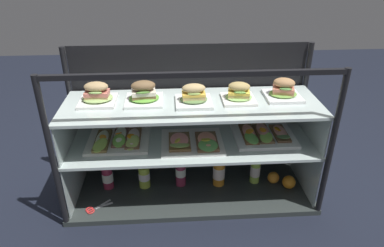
% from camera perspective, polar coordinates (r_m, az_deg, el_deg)
% --- Properties ---
extents(ground_plane, '(6.00, 6.00, 0.02)m').
position_cam_1_polar(ground_plane, '(2.17, 0.00, -11.54)').
color(ground_plane, black).
rests_on(ground_plane, ground).
extents(case_base_deck, '(1.41, 0.47, 0.03)m').
position_cam_1_polar(case_base_deck, '(2.16, 0.00, -11.01)').
color(case_base_deck, '#2F3534').
rests_on(case_base_deck, ground).
extents(case_frame, '(1.41, 0.47, 0.86)m').
position_cam_1_polar(case_frame, '(2.04, -0.27, 1.52)').
color(case_frame, black).
rests_on(case_frame, ground).
extents(riser_lower_tier, '(1.35, 0.41, 0.31)m').
position_cam_1_polar(riser_lower_tier, '(2.05, 0.00, -7.25)').
color(riser_lower_tier, silver).
rests_on(riser_lower_tier, case_base_deck).
extents(shelf_lower_glass, '(1.37, 0.43, 0.02)m').
position_cam_1_polar(shelf_lower_glass, '(1.96, 0.00, -3.30)').
color(shelf_lower_glass, silver).
rests_on(shelf_lower_glass, riser_lower_tier).
extents(riser_upper_tier, '(1.35, 0.41, 0.22)m').
position_cam_1_polar(riser_upper_tier, '(1.90, 0.00, -0.21)').
color(riser_upper_tier, silver).
rests_on(riser_upper_tier, shelf_lower_glass).
extents(shelf_upper_glass, '(1.37, 0.43, 0.02)m').
position_cam_1_polar(shelf_upper_glass, '(1.85, 0.00, 3.07)').
color(shelf_upper_glass, silver).
rests_on(shelf_upper_glass, riser_upper_tier).
extents(plated_roll_sandwich_near_left_corner, '(0.19, 0.19, 0.11)m').
position_cam_1_polar(plated_roll_sandwich_near_left_corner, '(1.91, -15.20, 4.48)').
color(plated_roll_sandwich_near_left_corner, white).
rests_on(plated_roll_sandwich_near_left_corner, shelf_upper_glass).
extents(plated_roll_sandwich_mid_right, '(0.20, 0.20, 0.12)m').
position_cam_1_polar(plated_roll_sandwich_mid_right, '(1.87, -7.86, 4.74)').
color(plated_roll_sandwich_mid_right, white).
rests_on(plated_roll_sandwich_mid_right, shelf_upper_glass).
extents(plated_roll_sandwich_left_of_center, '(0.19, 0.19, 0.11)m').
position_cam_1_polar(plated_roll_sandwich_left_of_center, '(1.84, 0.27, 4.44)').
color(plated_roll_sandwich_left_of_center, white).
rests_on(plated_roll_sandwich_left_of_center, shelf_upper_glass).
extents(plated_roll_sandwich_mid_left, '(0.18, 0.18, 0.11)m').
position_cam_1_polar(plated_roll_sandwich_mid_left, '(1.88, 7.63, 4.79)').
color(plated_roll_sandwich_mid_left, white).
rests_on(plated_roll_sandwich_mid_left, shelf_upper_glass).
extents(plated_roll_sandwich_right_of_center, '(0.19, 0.19, 0.11)m').
position_cam_1_polar(plated_roll_sandwich_right_of_center, '(1.96, 14.63, 5.18)').
color(plated_roll_sandwich_right_of_center, white).
rests_on(plated_roll_sandwich_right_of_center, shelf_upper_glass).
extents(open_sandwich_tray_left_of_center, '(0.34, 0.31, 0.06)m').
position_cam_1_polar(open_sandwich_tray_left_of_center, '(1.99, -11.94, -2.57)').
color(open_sandwich_tray_left_of_center, white).
rests_on(open_sandwich_tray_left_of_center, shelf_lower_glass).
extents(open_sandwich_tray_near_left_corner, '(0.34, 0.29, 0.06)m').
position_cam_1_polar(open_sandwich_tray_near_left_corner, '(1.93, 0.27, -3.00)').
color(open_sandwich_tray_near_left_corner, white).
rests_on(open_sandwich_tray_near_left_corner, shelf_lower_glass).
extents(open_sandwich_tray_far_left, '(0.34, 0.29, 0.06)m').
position_cam_1_polar(open_sandwich_tray_far_left, '(2.04, 11.62, -1.79)').
color(open_sandwich_tray_far_left, white).
rests_on(open_sandwich_tray_far_left, shelf_lower_glass).
extents(juice_bottle_tucked_behind, '(0.06, 0.06, 0.24)m').
position_cam_1_polar(juice_bottle_tucked_behind, '(2.16, -13.67, -7.93)').
color(juice_bottle_tucked_behind, '#922741').
rests_on(juice_bottle_tucked_behind, case_base_deck).
extents(juice_bottle_front_middle, '(0.07, 0.07, 0.19)m').
position_cam_1_polar(juice_bottle_front_middle, '(2.14, -7.79, -8.37)').
color(juice_bottle_front_middle, '#B5CF44').
rests_on(juice_bottle_front_middle, case_base_deck).
extents(juice_bottle_back_right, '(0.06, 0.06, 0.24)m').
position_cam_1_polar(juice_bottle_back_right, '(2.13, -1.86, -7.73)').
color(juice_bottle_back_right, '#912C49').
rests_on(juice_bottle_back_right, case_base_deck).
extents(juice_bottle_back_center, '(0.07, 0.07, 0.24)m').
position_cam_1_polar(juice_bottle_back_center, '(2.14, 4.42, -7.59)').
color(juice_bottle_back_center, orange).
rests_on(juice_bottle_back_center, case_base_deck).
extents(juice_bottle_front_fourth, '(0.06, 0.06, 0.24)m').
position_cam_1_polar(juice_bottle_front_fourth, '(2.19, 10.30, -7.17)').
color(juice_bottle_front_fourth, '#AFDA50').
rests_on(juice_bottle_front_fourth, case_base_deck).
extents(orange_fruit_beside_bottles, '(0.07, 0.07, 0.07)m').
position_cam_1_polar(orange_fruit_beside_bottles, '(2.24, 13.12, -8.57)').
color(orange_fruit_beside_bottles, orange).
rests_on(orange_fruit_beside_bottles, case_base_deck).
extents(orange_fruit_near_left_post, '(0.08, 0.08, 0.08)m').
position_cam_1_polar(orange_fruit_near_left_post, '(2.22, 15.51, -9.18)').
color(orange_fruit_near_left_post, orange).
rests_on(orange_fruit_near_left_post, case_base_deck).
extents(kitchen_scissors, '(0.15, 0.13, 0.01)m').
position_cam_1_polar(kitchen_scissors, '(2.08, -15.84, -13.28)').
color(kitchen_scissors, silver).
rests_on(kitchen_scissors, case_base_deck).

